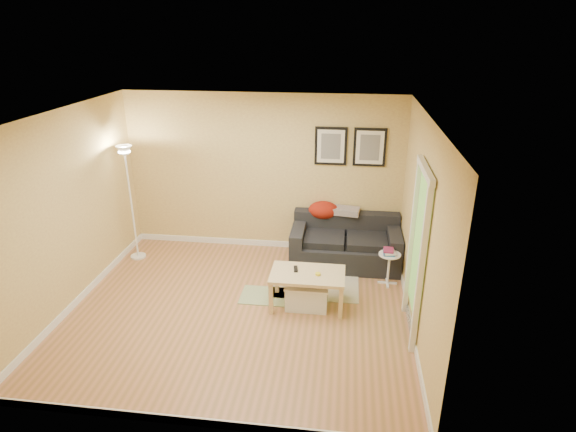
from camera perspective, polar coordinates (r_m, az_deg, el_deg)
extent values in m
plane|color=#B4754D|center=(6.53, -5.86, -11.18)|extent=(4.50, 4.50, 0.00)
plane|color=white|center=(5.54, -6.92, 11.88)|extent=(4.50, 4.50, 0.00)
plane|color=#DEC471|center=(7.75, -2.97, 5.11)|extent=(4.50, 0.00, 4.50)
plane|color=#DEC471|center=(4.22, -12.66, -11.13)|extent=(4.50, 0.00, 4.50)
plane|color=#DEC471|center=(6.78, -25.17, 0.39)|extent=(0.00, 4.00, 4.00)
plane|color=#DEC471|center=(5.83, 15.71, -1.67)|extent=(0.00, 4.00, 4.00)
cube|color=white|center=(8.20, -2.81, -3.29)|extent=(4.50, 0.02, 0.10)
cube|color=white|center=(5.01, -11.33, -23.10)|extent=(4.50, 0.02, 0.10)
cube|color=white|center=(7.30, -23.50, -8.76)|extent=(0.02, 4.00, 0.10)
cube|color=white|center=(6.42, 14.45, -11.92)|extent=(0.02, 4.00, 0.10)
cube|color=#C0B898|center=(7.04, 3.36, -8.32)|extent=(1.25, 0.85, 0.01)
cube|color=#668C4C|center=(6.79, -2.72, -9.58)|extent=(0.70, 0.50, 0.01)
cube|color=black|center=(6.42, 0.94, -6.39)|extent=(0.07, 0.17, 0.02)
cylinder|color=yellow|center=(6.30, 3.62, -7.00)|extent=(0.07, 0.07, 0.03)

